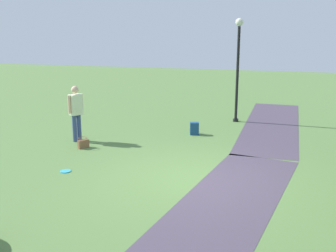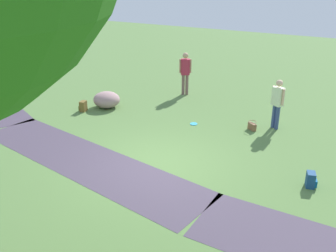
% 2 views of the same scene
% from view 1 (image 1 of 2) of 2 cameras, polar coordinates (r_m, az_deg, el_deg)
% --- Properties ---
extents(ground_plane, '(48.00, 48.00, 0.00)m').
position_cam_1_polar(ground_plane, '(9.76, 3.65, -7.24)').
color(ground_plane, '#56783F').
extents(footpath_segment_near, '(8.05, 2.08, 0.01)m').
position_cam_1_polar(footpath_segment_near, '(15.35, 14.01, 0.21)').
color(footpath_segment_near, '#483C4E').
rests_on(footpath_segment_near, ground).
extents(footpath_segment_mid, '(8.20, 3.21, 0.01)m').
position_cam_1_polar(footpath_segment_mid, '(7.89, 6.42, -12.58)').
color(footpath_segment_mid, '#483C4E').
rests_on(footpath_segment_mid, ground).
extents(lamp_post, '(0.28, 0.28, 3.70)m').
position_cam_1_polar(lamp_post, '(15.24, 9.56, 9.00)').
color(lamp_post, black).
rests_on(lamp_post, ground).
extents(woman_with_handbag, '(0.47, 0.38, 1.70)m').
position_cam_1_polar(woman_with_handbag, '(12.88, -12.50, 2.23)').
color(woman_with_handbag, '#344679').
rests_on(woman_with_handbag, ground).
extents(handbag_on_grass, '(0.38, 0.38, 0.31)m').
position_cam_1_polar(handbag_on_grass, '(12.31, -11.52, -2.33)').
color(handbag_on_grass, brown).
rests_on(handbag_on_grass, ground).
extents(spare_backpack_on_lawn, '(0.31, 0.32, 0.40)m').
position_cam_1_polar(spare_backpack_on_lawn, '(13.55, 3.63, -0.37)').
color(spare_backpack_on_lawn, navy).
rests_on(spare_backpack_on_lawn, ground).
extents(frisbee_on_grass, '(0.26, 0.26, 0.02)m').
position_cam_1_polar(frisbee_on_grass, '(10.51, -13.86, -6.02)').
color(frisbee_on_grass, '#36A9CB').
rests_on(frisbee_on_grass, ground).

